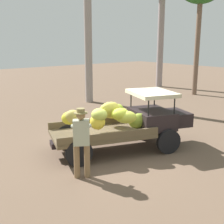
{
  "coord_description": "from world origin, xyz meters",
  "views": [
    {
      "loc": [
        -5.66,
        -6.63,
        3.38
      ],
      "look_at": [
        -0.18,
        0.17,
        1.26
      ],
      "focal_mm": 47.16,
      "sensor_mm": 36.0,
      "label": 1
    }
  ],
  "objects": [
    {
      "name": "truck",
      "position": [
        0.32,
        -0.03,
        0.92
      ],
      "size": [
        4.66,
        2.87,
        1.82
      ],
      "rotation": [
        0.0,
        0.0,
        -0.33
      ],
      "color": "black",
      "rests_on": "ground"
    },
    {
      "name": "farmer",
      "position": [
        -1.93,
        -0.78,
        1.03
      ],
      "size": [
        0.58,
        0.55,
        1.8
      ],
      "rotation": [
        0.0,
        0.0,
        0.99
      ],
      "color": "olive",
      "rests_on": "ground"
    },
    {
      "name": "ground_plane",
      "position": [
        0.0,
        0.0,
        0.0
      ],
      "size": [
        60.0,
        60.0,
        0.0
      ],
      "primitive_type": "plane",
      "color": "brown"
    }
  ]
}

